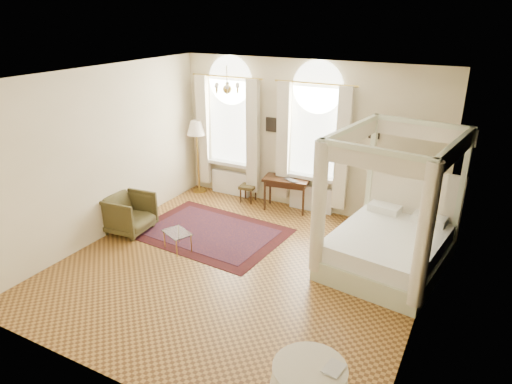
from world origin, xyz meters
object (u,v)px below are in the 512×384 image
writing_desk (287,183)px  stool (248,188)px  coffee_table (177,234)px  floor_lamp (197,131)px  nightstand (416,221)px  armchair (129,213)px  canopy_bed (388,240)px

writing_desk → stool: 1.03m
coffee_table → floor_lamp: size_ratio=0.36×
coffee_table → stool: bearing=89.0°
nightstand → armchair: 5.77m
nightstand → stool: 3.81m
stool → floor_lamp: (-1.39, 0.00, 1.19)m
stool → armchair: bearing=-119.2°
armchair → coffee_table: 1.36m
canopy_bed → writing_desk: size_ratio=2.32×
writing_desk → floor_lamp: 2.54m
stool → writing_desk: bearing=-0.0°
canopy_bed → writing_desk: bearing=149.6°
coffee_table → nightstand: bearing=34.8°
armchair → coffee_table: bearing=-102.4°
stool → floor_lamp: floor_lamp is taller
writing_desk → coffee_table: 2.88m
canopy_bed → stool: 3.90m
canopy_bed → nightstand: bearing=81.6°
writing_desk → armchair: size_ratio=1.23×
stool → armchair: 2.86m
floor_lamp → coffee_table: bearing=-63.2°
stool → canopy_bed: bearing=-23.1°
armchair → floor_lamp: floor_lamp is taller
nightstand → armchair: armchair is taller
nightstand → floor_lamp: size_ratio=0.36×
writing_desk → floor_lamp: bearing=180.0°
coffee_table → floor_lamp: (-1.35, 2.68, 1.20)m
canopy_bed → nightstand: 1.56m
canopy_bed → stool: (-3.58, 1.53, -0.22)m
writing_desk → stool: writing_desk is taller
nightstand → writing_desk: size_ratio=0.61×
canopy_bed → coffee_table: bearing=-162.4°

